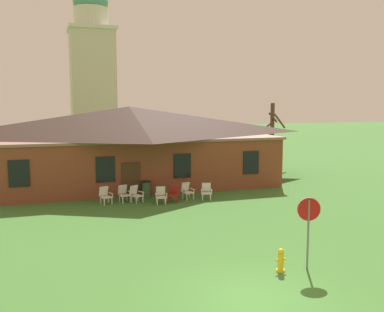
# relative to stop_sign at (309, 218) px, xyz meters

# --- Properties ---
(ground_plane) EXTENTS (200.00, 200.00, 0.00)m
(ground_plane) POSITION_rel_stop_sign_xyz_m (-2.70, -1.44, -1.76)
(ground_plane) COLOR #3D702D
(brick_building) EXTENTS (19.49, 10.40, 5.38)m
(brick_building) POSITION_rel_stop_sign_xyz_m (-2.70, 18.12, 0.98)
(brick_building) COLOR brown
(brick_building) RESTS_ON ground
(dome_tower) EXTENTS (5.18, 5.18, 19.72)m
(dome_tower) POSITION_rel_stop_sign_xyz_m (-3.12, 38.57, 7.28)
(dome_tower) COLOR beige
(dome_tower) RESTS_ON ground
(stop_sign) EXTENTS (0.77, 0.27, 2.47)m
(stop_sign) POSITION_rel_stop_sign_xyz_m (0.00, 0.00, 0.00)
(stop_sign) COLOR slate
(stop_sign) RESTS_ON ground
(lawn_chair_by_porch) EXTENTS (0.76, 0.81, 0.96)m
(lawn_chair_by_porch) POSITION_rel_stop_sign_xyz_m (-5.23, 11.91, -1.26)
(lawn_chair_by_porch) COLOR white
(lawn_chair_by_porch) RESTS_ON ground
(lawn_chair_near_door) EXTENTS (0.74, 0.79, 0.96)m
(lawn_chair_near_door) POSITION_rel_stop_sign_xyz_m (-4.16, 12.07, -1.26)
(lawn_chair_near_door) COLOR silver
(lawn_chair_near_door) RESTS_ON ground
(lawn_chair_left_end) EXTENTS (0.81, 0.85, 0.96)m
(lawn_chair_left_end) POSITION_rel_stop_sign_xyz_m (-3.54, 11.72, -1.26)
(lawn_chair_left_end) COLOR white
(lawn_chair_left_end) RESTS_ON ground
(lawn_chair_middle) EXTENTS (0.70, 0.74, 0.96)m
(lawn_chair_middle) POSITION_rel_stop_sign_xyz_m (-2.28, 10.92, -1.26)
(lawn_chair_middle) COLOR silver
(lawn_chair_middle) RESTS_ON ground
(lawn_chair_right_end) EXTENTS (0.82, 0.86, 0.96)m
(lawn_chair_right_end) POSITION_rel_stop_sign_xyz_m (-1.48, 11.13, -1.26)
(lawn_chair_right_end) COLOR maroon
(lawn_chair_right_end) RESTS_ON ground
(lawn_chair_far_side) EXTENTS (0.74, 0.79, 0.96)m
(lawn_chair_far_side) POSITION_rel_stop_sign_xyz_m (-0.51, 11.66, -1.26)
(lawn_chair_far_side) COLOR silver
(lawn_chair_far_side) RESTS_ON ground
(lawn_chair_under_eave) EXTENTS (0.75, 0.80, 0.96)m
(lawn_chair_under_eave) POSITION_rel_stop_sign_xyz_m (0.52, 11.17, -1.26)
(lawn_chair_under_eave) COLOR white
(lawn_chair_under_eave) RESTS_ON ground
(bare_tree_beside_building) EXTENTS (2.14, 2.18, 5.63)m
(bare_tree_beside_building) POSITION_rel_stop_sign_xyz_m (10.58, 21.68, 1.23)
(bare_tree_beside_building) COLOR brown
(bare_tree_beside_building) RESTS_ON ground
(fire_hydrant) EXTENTS (0.36, 0.28, 0.79)m
(fire_hydrant) POSITION_rel_stop_sign_xyz_m (-0.95, 0.11, -1.38)
(fire_hydrant) COLOR gold
(fire_hydrant) RESTS_ON ground
(trash_bin) EXTENTS (0.56, 0.56, 0.98)m
(trash_bin) POSITION_rel_stop_sign_xyz_m (-2.71, 12.82, -1.26)
(trash_bin) COLOR #335638
(trash_bin) RESTS_ON ground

